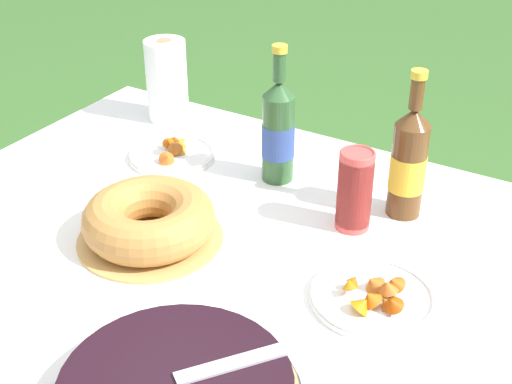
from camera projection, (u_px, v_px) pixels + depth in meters
garden_table at (244, 293)px, 1.40m from camera, size 1.56×1.19×0.68m
tablecloth at (243, 274)px, 1.38m from camera, size 1.57×1.20×0.10m
serving_knife at (155, 384)px, 1.02m from camera, size 0.25×0.31×0.01m
bundt_cake at (149, 220)px, 1.43m from camera, size 0.30×0.30×0.10m
cup_stack at (355, 191)px, 1.45m from camera, size 0.07×0.07×0.18m
cider_bottle_green at (278, 131)px, 1.61m from camera, size 0.08×0.08×0.32m
cider_bottle_amber at (408, 163)px, 1.48m from camera, size 0.08×0.08×0.32m
snack_plate_near at (373, 296)px, 1.28m from camera, size 0.23×0.23×0.06m
snack_plate_left at (172, 154)px, 1.75m from camera, size 0.21×0.21×0.06m
paper_towel_roll at (167, 80)px, 1.90m from camera, size 0.11×0.11×0.22m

